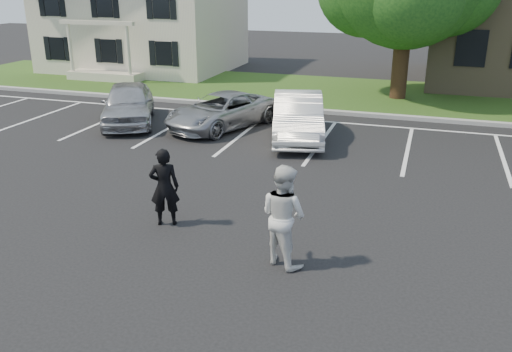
{
  "coord_description": "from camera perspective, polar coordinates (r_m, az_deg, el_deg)",
  "views": [
    {
      "loc": [
        3.29,
        -9.12,
        5.18
      ],
      "look_at": [
        0.0,
        1.0,
        1.25
      ],
      "focal_mm": 38.0,
      "sensor_mm": 36.0,
      "label": 1
    }
  ],
  "objects": [
    {
      "name": "stall_lines",
      "position": [
        18.89,
        11.6,
        3.96
      ],
      "size": [
        34.0,
        5.36,
        0.01
      ],
      "color": "white",
      "rests_on": "ground"
    },
    {
      "name": "house",
      "position": [
        33.37,
        -11.79,
        17.56
      ],
      "size": [
        10.3,
        9.22,
        7.6
      ],
      "color": "beige",
      "rests_on": "ground"
    },
    {
      "name": "car_white_sedan",
      "position": [
        18.32,
        4.43,
        6.25
      ],
      "size": [
        2.71,
        4.84,
        1.51
      ],
      "primitive_type": "imported",
      "rotation": [
        0.0,
        0.0,
        0.26
      ],
      "color": "silver",
      "rests_on": "ground"
    },
    {
      "name": "grass_strip",
      "position": [
        25.85,
        10.45,
        8.47
      ],
      "size": [
        44.0,
        8.0,
        0.08
      ],
      "primitive_type": "cube",
      "color": "#2A4E17",
      "rests_on": "ground"
    },
    {
      "name": "car_silver_minivan",
      "position": [
        19.7,
        -3.68,
        6.86
      ],
      "size": [
        3.57,
        4.93,
        1.24
      ],
      "primitive_type": "imported",
      "rotation": [
        0.0,
        0.0,
        -0.38
      ],
      "color": "#97999E",
      "rests_on": "ground"
    },
    {
      "name": "man_black_suit",
      "position": [
        11.93,
        -9.62,
        -1.16
      ],
      "size": [
        0.75,
        0.64,
        1.75
      ],
      "primitive_type": "imported",
      "rotation": [
        0.0,
        0.0,
        3.54
      ],
      "color": "black",
      "rests_on": "ground"
    },
    {
      "name": "car_silver_west",
      "position": [
        20.81,
        -13.31,
        7.45
      ],
      "size": [
        3.55,
        4.74,
        1.5
      ],
      "primitive_type": "imported",
      "rotation": [
        0.0,
        0.0,
        0.46
      ],
      "color": "#ADADB2",
      "rests_on": "ground"
    },
    {
      "name": "man_white_shirt",
      "position": [
        10.14,
        2.91,
        -4.16
      ],
      "size": [
        1.2,
        1.12,
        1.98
      ],
      "primitive_type": "imported",
      "rotation": [
        0.0,
        0.0,
        2.65
      ],
      "color": "silver",
      "rests_on": "ground"
    },
    {
      "name": "ground_plane",
      "position": [
        10.99,
        -1.63,
        -7.86
      ],
      "size": [
        90.0,
        90.0,
        0.0
      ],
      "primitive_type": "plane",
      "color": "black",
      "rests_on": "ground"
    },
    {
      "name": "curb",
      "position": [
        21.97,
        8.96,
        6.59
      ],
      "size": [
        40.0,
        0.3,
        0.15
      ],
      "primitive_type": "cube",
      "color": "#969691",
      "rests_on": "ground"
    }
  ]
}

